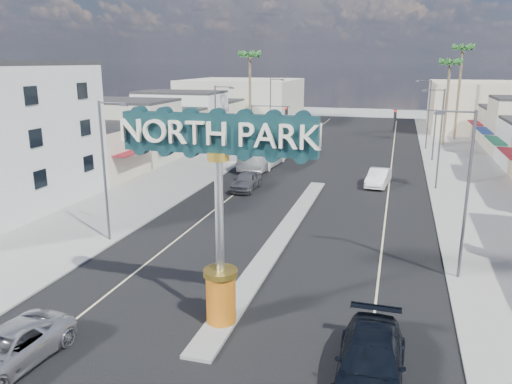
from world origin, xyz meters
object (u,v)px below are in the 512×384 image
Objects in this scene: streetlight_l_far at (272,107)px; streetlight_r_far at (427,111)px; car_parked_right at (378,178)px; palm_right_mid at (450,67)px; palm_right_far at (463,53)px; suv_right at (370,362)px; traffic_signal_right at (419,124)px; palm_left_far at (250,60)px; traffic_signal_left at (265,119)px; suv_left at (8,349)px; gateway_sign at (219,196)px; city_bus at (267,151)px; streetlight_l_mid at (217,126)px; streetlight_l_near at (106,165)px; streetlight_r_mid at (439,134)px; streetlight_r_near at (464,187)px; car_parked_left at (246,181)px.

streetlight_l_far is 1.00× the size of streetlight_r_far.
streetlight_r_far is at bearing 84.50° from car_parked_right.
palm_right_far reaches higher than palm_right_mid.
traffic_signal_right is at bearing 86.97° from suv_right.
palm_left_far is 1.08× the size of palm_right_mid.
suv_left is (2.48, -47.22, -3.52)m from traffic_signal_left.
traffic_signal_right is 21.20m from streetlight_l_far.
suv_right is at bearing -68.79° from palm_left_far.
city_bus is at bearing 101.51° from gateway_sign.
gateway_sign is 29.91m from streetlight_l_mid.
streetlight_r_mid is (20.87, 20.00, 0.00)m from streetlight_l_near.
streetlight_r_near is at bearing -90.00° from streetlight_r_far.
streetlight_r_far is 23.00m from car_parked_right.
palm_right_mid is (23.43, 46.00, 5.54)m from streetlight_l_near.
streetlight_l_near is at bearing 142.45° from gateway_sign.
palm_right_far is at bearing 21.46° from streetlight_l_far.
streetlight_r_far is at bearing 63.58° from streetlight_l_near.
palm_left_far is at bearing 120.36° from streetlight_r_near.
streetlight_l_mid is at bearing -133.48° from streetlight_r_far.
suv_left is at bearing -83.26° from palm_left_far.
palm_right_mid is (2.57, 4.00, 5.54)m from streetlight_r_far.
palm_right_far is (2.00, 6.00, 1.78)m from palm_right_mid.
car_parked_left is at bearing -128.79° from traffic_signal_right.
palm_right_far is at bearing 23.20° from palm_left_far.
palm_left_far is at bearing 139.78° from car_parked_right.
streetlight_l_mid is 7.99m from city_bus.
car_parked_right is at bearing -23.71° from city_bus.
gateway_sign is 51.10m from streetlight_r_far.
palm_right_far is at bearing 84.98° from streetlight_r_near.
streetlight_l_near reaches higher than car_parked_right.
streetlight_r_far reaches higher than suv_left.
streetlight_l_near is at bearing -116.99° from palm_right_mid.
suv_right reaches higher than car_parked_right.
gateway_sign is at bearing -94.03° from car_parked_right.
streetlight_r_far is 52.78m from suv_right.
palm_right_mid is at bearing 63.01° from streetlight_l_near.
car_parked_left is at bearing 73.52° from streetlight_l_near.
palm_right_mid is at bearing 72.37° from traffic_signal_right.
car_parked_right is at bearing 51.37° from streetlight_l_near.
streetlight_l_near and streetlight_l_mid have the same top height.
streetlight_l_far is 0.78× the size of city_bus.
suv_right is at bearing -60.81° from streetlight_l_mid.
car_parked_left is at bearing -47.15° from streetlight_l_mid.
palm_left_far is at bearing 164.85° from traffic_signal_right.
palm_left_far is at bearing 97.31° from streetlight_l_mid.
palm_right_far is at bearing 71.57° from palm_right_mid.
streetlight_l_far is at bearing 90.00° from streetlight_l_mid.
streetlight_l_near is 20.00m from streetlight_l_mid.
gateway_sign is 0.70× the size of palm_left_far.
streetlight_r_mid is at bearing -90.00° from streetlight_r_far.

